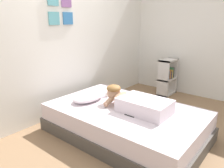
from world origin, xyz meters
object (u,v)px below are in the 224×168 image
(person_lying, at_px, (135,102))
(bookshelf, at_px, (167,76))
(bed, at_px, (125,121))
(pillow, at_px, (89,97))
(cell_phone, at_px, (131,115))
(coffee_cup, at_px, (108,94))

(person_lying, height_order, bookshelf, bookshelf)
(bed, xyz_separation_m, bookshelf, (1.94, 0.32, 0.20))
(bed, xyz_separation_m, pillow, (-0.12, 0.57, 0.26))
(bookshelf, bearing_deg, pillow, 172.83)
(pillow, xyz_separation_m, cell_phone, (-0.04, -0.77, -0.05))
(cell_phone, bearing_deg, pillow, 87.27)
(pillow, height_order, cell_phone, pillow)
(bed, height_order, coffee_cup, coffee_cup)
(coffee_cup, bearing_deg, person_lying, -105.42)
(bookshelf, bearing_deg, coffee_cup, 174.78)
(pillow, distance_m, cell_phone, 0.77)
(coffee_cup, height_order, cell_phone, coffee_cup)
(coffee_cup, height_order, bookshelf, bookshelf)
(pillow, relative_size, bookshelf, 0.69)
(coffee_cup, relative_size, bookshelf, 0.17)
(person_lying, bearing_deg, coffee_cup, 74.58)
(pillow, xyz_separation_m, person_lying, (0.15, -0.71, 0.05))
(bed, height_order, pillow, pillow)
(cell_phone, relative_size, bookshelf, 0.19)
(pillow, height_order, bookshelf, bookshelf)
(pillow, height_order, coffee_cup, pillow)
(pillow, distance_m, coffee_cup, 0.33)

